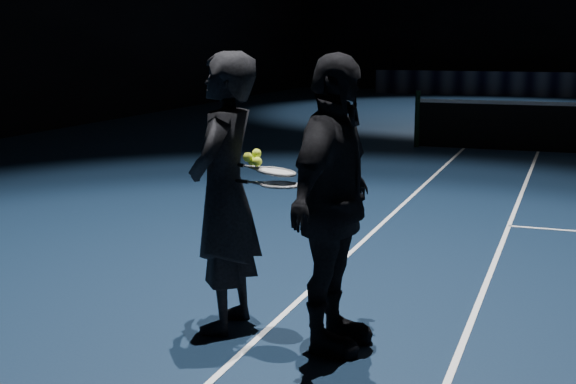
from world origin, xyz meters
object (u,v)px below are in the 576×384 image
Objects in this scene: player_b at (333,205)px; racket_upper at (276,172)px; racket_lower at (280,185)px; tennis_balls at (255,159)px; player_a at (224,193)px.

player_b reaches higher than racket_upper.
racket_lower is 0.10m from racket_upper.
player_b is 2.95× the size of racket_lower.
racket_upper is (-0.44, 0.10, 0.18)m from player_b.
player_b is at bearing -0.00° from racket_lower.
player_b reaches higher than tennis_balls.
tennis_balls reaches higher than racket_upper.
player_b is 16.73× the size of tennis_balls.
player_b reaches higher than racket_lower.
racket_lower is at bearing 86.66° from player_b.
tennis_balls is at bearing 178.53° from racket_lower.
tennis_balls is at bearing 86.18° from player_b.
player_a is 2.95× the size of racket_upper.
player_a is 0.37m from tennis_balls.
tennis_balls is (-0.15, -0.02, 0.08)m from racket_upper.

